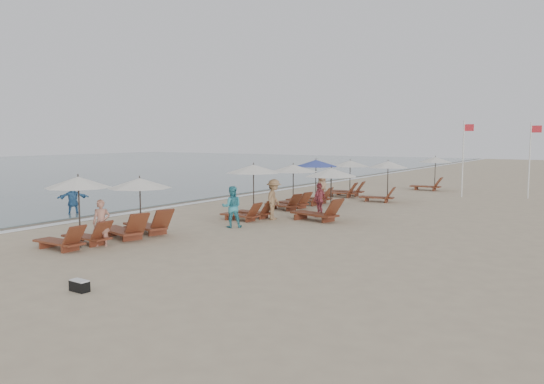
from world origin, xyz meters
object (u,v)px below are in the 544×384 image
Objects in this scene: lounger_station_3 at (290,184)px; beachgoer_near at (101,223)px; inland_station_1 at (384,176)px; lounger_station_4 at (312,181)px; duffel_bag at (79,286)px; beachgoer_far_b at (322,188)px; inland_station_2 at (431,170)px; lounger_station_2 at (250,189)px; lounger_station_1 at (135,209)px; inland_station_0 at (323,191)px; beachgoer_mid_b at (274,199)px; beachgoer_far_a at (319,200)px; lounger_station_5 at (347,178)px; lounger_station_0 at (75,213)px; flag_pole_near at (464,155)px; beachgoer_mid_a at (232,207)px; waterline_walker at (73,198)px.

beachgoer_near is (-0.41, -11.05, -0.46)m from lounger_station_3.
lounger_station_3 is 0.99× the size of inland_station_1.
inland_station_1 reaches higher than beachgoer_near.
lounger_station_4 is 5.39× the size of duffel_bag.
beachgoer_far_b is 3.35× the size of duffel_bag.
inland_station_2 is 10.39m from beachgoer_far_b.
lounger_station_2 reaches higher than duffel_bag.
lounger_station_1 is at bearing -103.53° from inland_station_1.
inland_station_0 reaches higher than beachgoer_mid_b.
beachgoer_far_b is (0.82, 12.55, -0.18)m from lounger_station_1.
lounger_station_3 is 2.92m from beachgoer_far_a.
lounger_station_5 is at bearing 87.52° from lounger_station_1.
lounger_station_0 is at bearing -92.56° from lounger_station_5.
beachgoer_far_b is at bearing -106.58° from inland_station_2.
lounger_station_3 is 3.31m from beachgoer_far_b.
lounger_station_2 is at bearing -38.46° from beachgoer_far_a.
lounger_station_0 is at bearing -98.93° from inland_station_2.
lounger_station_0 is at bearing 144.13° from duffel_bag.
flag_pole_near is (2.70, 12.56, 1.22)m from inland_station_0.
beachgoer_mid_b is (0.26, 2.62, 0.06)m from beachgoer_mid_a.
beachgoer_far_b is (-1.16, 6.53, -0.07)m from beachgoer_mid_b.
lounger_station_1 is 12.58m from beachgoer_far_b.
inland_station_0 reaches higher than lounger_station_1.
beachgoer_mid_b is at bearing -70.24° from lounger_station_3.
lounger_station_3 reaches higher than beachgoer_mid_b.
beachgoer_near is 1.02× the size of waterline_walker.
lounger_station_0 is 0.92× the size of lounger_station_3.
lounger_station_3 is 11.06m from beachgoer_near.
beachgoer_mid_b is 0.39× the size of flag_pole_near.
lounger_station_1 is 1.04× the size of lounger_station_5.
beachgoer_near is 9.95m from beachgoer_far_a.
lounger_station_3 is (0.81, 9.26, 0.23)m from lounger_station_1.
lounger_station_3 is at bearing 94.77° from lounger_station_2.
waterline_walker is at bearing 149.63° from beachgoer_far_b.
lounger_station_1 is 7.89m from inland_station_0.
waterline_walker is at bearing -129.18° from inland_station_1.
lounger_station_2 is 9.51m from inland_station_1.
lounger_station_4 is at bearing 91.24° from lounger_station_3.
lounger_station_5 is at bearing 92.38° from lounger_station_2.
lounger_station_5 is at bearing -8.74° from beachgoer_mid_b.
inland_station_1 is 7.83m from inland_station_2.
lounger_station_0 is 14.96m from beachgoer_far_b.
lounger_station_3 is (-0.32, 3.80, -0.10)m from lounger_station_2.
lounger_station_5 is 15.50m from waterline_walker.
inland_station_1 is at bearing 77.89° from lounger_station_0.
lounger_station_4 reaches higher than beachgoer_far_b.
lounger_station_5 is 21.71m from duffel_bag.
lounger_station_3 is 3.47m from beachgoer_mid_b.
beachgoer_far_b is (-2.96, -9.95, -0.56)m from inland_station_2.
lounger_station_5 is at bearing 91.02° from lounger_station_3.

